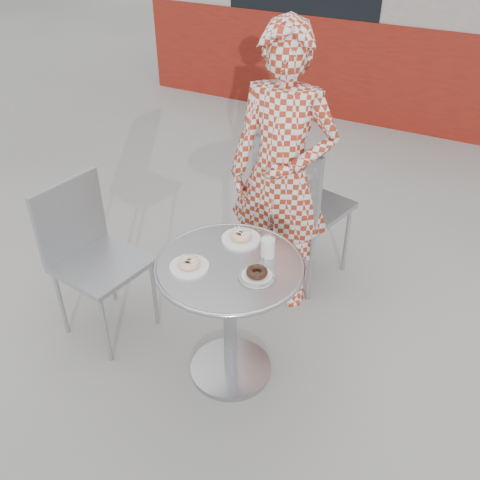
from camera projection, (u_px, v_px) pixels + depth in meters
The scene contains 9 objects.
ground at pixel (235, 368), 2.84m from camera, with size 60.00×60.00×0.00m, color #A8A6A0.
bistro_table at pixel (230, 293), 2.52m from camera, with size 0.70×0.70×0.71m.
chair_far at pixel (302, 234), 3.35m from camera, with size 0.56×0.56×0.97m.
chair_left at pixel (105, 290), 2.95m from camera, with size 0.48×0.48×0.89m.
seated_person at pixel (282, 175), 2.90m from camera, with size 0.59×0.39×1.63m, color maroon.
plate_far at pixel (241, 237), 2.57m from camera, with size 0.19×0.19×0.05m.
plate_near at pixel (189, 264), 2.39m from camera, with size 0.18×0.18×0.05m.
plate_checker at pixel (257, 274), 2.34m from camera, with size 0.17×0.17×0.04m.
milk_cup at pixel (268, 247), 2.45m from camera, with size 0.07×0.07×0.11m.
Camera 1 is at (0.94, -1.71, 2.17)m, focal length 40.00 mm.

